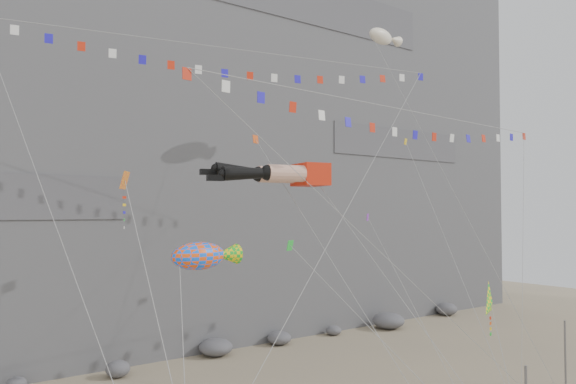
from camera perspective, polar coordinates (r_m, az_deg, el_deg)
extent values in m
cube|color=slate|center=(58.87, -14.58, 11.78)|extent=(80.00, 28.00, 50.00)
cylinder|color=slate|center=(40.38, 26.34, -14.57)|extent=(0.12, 0.12, 4.21)
cube|color=red|center=(33.25, 2.29, 1.75)|extent=(2.03, 2.50, 1.31)
cylinder|color=#DCA289|center=(31.82, -0.23, 1.92)|extent=(2.37, 1.40, 0.97)
sphere|color=black|center=(31.37, -2.07, 1.97)|extent=(0.89, 0.89, 0.89)
cone|color=black|center=(30.88, -4.31, 1.90)|extent=(2.76, 1.32, 0.90)
cube|color=black|center=(30.28, -7.43, 1.43)|extent=(0.92, 0.55, 0.32)
cylinder|color=#DCA289|center=(33.02, -1.19, 1.77)|extent=(2.37, 1.40, 0.97)
sphere|color=black|center=(32.58, -2.97, 1.83)|extent=(0.89, 0.89, 0.89)
cone|color=black|center=(32.12, -5.14, 2.11)|extent=(2.77, 1.33, 0.97)
cube|color=black|center=(31.55, -8.15, 2.03)|extent=(0.92, 0.55, 0.32)
cylinder|color=gray|center=(29.80, 11.27, -10.46)|extent=(0.03, 0.03, 17.96)
cylinder|color=gray|center=(28.15, -7.47, -2.29)|extent=(0.03, 0.03, 27.68)
cylinder|color=gray|center=(36.86, 17.39, -5.52)|extent=(0.03, 0.03, 18.84)
cylinder|color=gray|center=(22.71, -12.76, -14.10)|extent=(0.03, 0.03, 15.27)
cylinder|color=gray|center=(23.79, -9.37, -17.90)|extent=(0.03, 0.03, 11.72)
cylinder|color=gray|center=(30.67, 21.34, -16.79)|extent=(0.03, 0.03, 7.73)
cylinder|color=gray|center=(41.42, 16.96, -0.07)|extent=(0.03, 0.03, 27.46)
cylinder|color=gray|center=(30.18, 5.10, -8.01)|extent=(0.03, 0.03, 21.92)
cylinder|color=gray|center=(34.01, 12.80, -11.58)|extent=(0.03, 0.03, 16.43)
cylinder|color=gray|center=(28.11, 9.98, -15.08)|extent=(0.03, 0.03, 13.82)
cylinder|color=gray|center=(35.83, 16.48, -6.56)|extent=(0.03, 0.03, 21.66)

